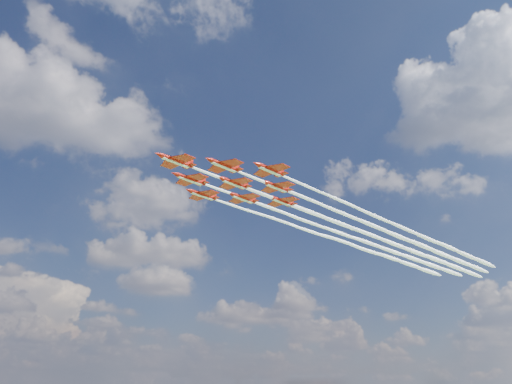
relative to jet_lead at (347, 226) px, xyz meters
The scene contains 9 objects.
jet_lead is the anchor object (origin of this frame).
jet_row2_port 11.50m from the jet_lead, ahead, with size 136.35×68.25×2.77m.
jet_row2_starb 11.50m from the jet_lead, 59.10° to the left, with size 136.35×68.25×2.77m.
jet_row3_port 23.00m from the jet_lead, ahead, with size 136.35×68.25×2.77m.
jet_row3_centre 19.20m from the jet_lead, 25.71° to the left, with size 136.35×68.25×2.77m.
jet_row3_starb 23.00m from the jet_lead, 59.10° to the left, with size 136.35×68.25×2.77m.
jet_row4_port 29.49m from the jet_lead, 13.32° to the left, with size 136.35×68.25×2.77m.
jet_row4_starb 29.49m from the jet_lead, 38.11° to the left, with size 136.35×68.25×2.77m.
jet_tail 38.41m from the jet_lead, 25.71° to the left, with size 136.35×68.25×2.77m.
Camera 1 is at (-38.21, -118.99, 27.82)m, focal length 35.00 mm.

